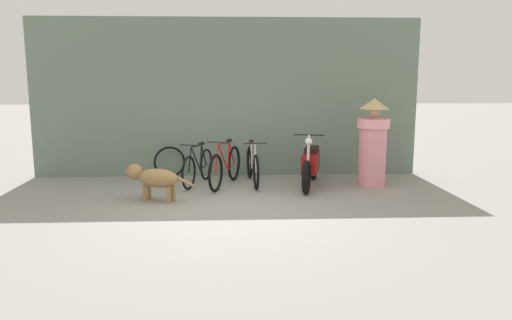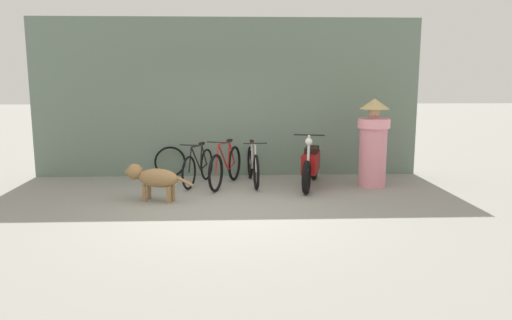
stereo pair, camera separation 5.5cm
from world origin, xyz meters
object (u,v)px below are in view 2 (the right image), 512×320
at_px(bicycle_1, 226,167).
at_px(person_in_robes, 373,142).
at_px(motorcycle, 311,165).
at_px(bicycle_0, 198,167).
at_px(stray_dog, 153,177).
at_px(spare_tire_left, 170,162).
at_px(bicycle_2, 253,166).

relative_size(bicycle_1, person_in_robes, 1.01).
xyz_separation_m(bicycle_1, motorcycle, (1.68, -0.15, 0.05)).
bearing_deg(motorcycle, bicycle_0, -82.34).
distance_m(stray_dog, spare_tire_left, 2.04).
xyz_separation_m(bicycle_2, stray_dog, (-1.79, -1.33, 0.06)).
xyz_separation_m(bicycle_0, person_in_robes, (3.44, -0.33, 0.54)).
xyz_separation_m(motorcycle, spare_tire_left, (-2.88, 1.02, -0.10)).
relative_size(bicycle_0, spare_tire_left, 2.30).
height_order(bicycle_0, motorcycle, motorcycle).
distance_m(bicycle_0, person_in_robes, 3.50).
height_order(bicycle_0, bicycle_2, bicycle_2).
xyz_separation_m(stray_dog, spare_tire_left, (0.03, 2.04, -0.08)).
bearing_deg(bicycle_0, bicycle_2, 108.52).
xyz_separation_m(bicycle_1, bicycle_2, (0.55, 0.17, -0.02)).
height_order(bicycle_1, motorcycle, motorcycle).
bearing_deg(motorcycle, stray_dog, -55.43).
distance_m(bicycle_0, bicycle_2, 1.10).
relative_size(motorcycle, stray_dog, 1.51).
distance_m(bicycle_2, stray_dog, 2.23).
bearing_deg(person_in_robes, bicycle_2, -52.54).
xyz_separation_m(bicycle_2, person_in_robes, (2.34, -0.34, 0.53)).
bearing_deg(stray_dog, motorcycle, -143.06).
height_order(bicycle_0, spare_tire_left, bicycle_0).
relative_size(bicycle_1, bicycle_2, 0.98).
bearing_deg(motorcycle, bicycle_2, -90.33).
bearing_deg(bicycle_2, stray_dog, -57.59).
distance_m(bicycle_0, motorcycle, 2.25).
bearing_deg(bicycle_2, motorcycle, 70.06).
distance_m(bicycle_0, stray_dog, 1.49).
bearing_deg(spare_tire_left, bicycle_2, -21.90).
distance_m(stray_dog, person_in_robes, 4.27).
distance_m(person_in_robes, spare_tire_left, 4.26).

